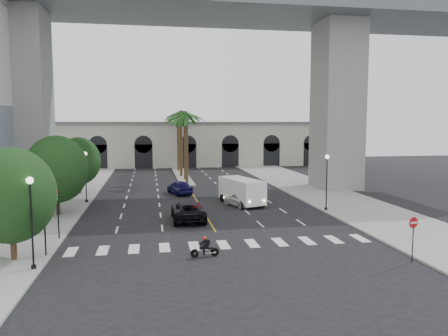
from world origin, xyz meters
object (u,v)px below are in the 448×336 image
car_b (189,210)px  car_e (180,187)px  lamp_post_left_near (31,215)px  do_not_enter_sign (413,230)px  traffic_signal_far (58,206)px  car_d (249,192)px  cargo_van (242,190)px  pedestrian_b (30,213)px  traffic_signal_near (44,218)px  car_c (188,211)px  car_a (240,199)px  lamp_post_left_far (86,172)px  lamp_post_right (327,177)px  motorcycle_rider (206,248)px

car_b → car_e: bearing=-98.9°
lamp_post_left_near → do_not_enter_sign: size_ratio=1.95×
traffic_signal_far → car_d: (17.08, 14.58, -1.82)m
cargo_van → pedestrian_b: 19.73m
traffic_signal_near → car_b: bearing=45.8°
car_b → traffic_signal_far: bearing=23.0°
car_b → do_not_enter_sign: (12.00, -14.69, 1.31)m
car_b → car_c: car_c is taller
cargo_van → do_not_enter_sign: do_not_enter_sign is taller
lamp_post_left_near → car_a: lamp_post_left_near is taller
lamp_post_left_far → do_not_enter_sign: size_ratio=1.95×
traffic_signal_far → car_e: size_ratio=0.77×
pedestrian_b → lamp_post_right: bearing=7.4°
lamp_post_left_far → traffic_signal_near: 18.51m
car_a → motorcycle_rider: bearing=49.2°
lamp_post_left_far → do_not_enter_sign: bearing=-46.5°
do_not_enter_sign → cargo_van: bearing=94.0°
do_not_enter_sign → traffic_signal_near: bearing=154.6°
lamp_post_right → pedestrian_b: lamp_post_right is taller
car_c → lamp_post_left_near: bearing=50.0°
traffic_signal_near → car_c: traffic_signal_near is taller
motorcycle_rider → pedestrian_b: size_ratio=0.98×
car_b → cargo_van: 7.71m
lamp_post_left_far → car_b: 13.23m
lamp_post_left_near → car_e: 27.29m
lamp_post_left_near → car_a: 22.85m
cargo_van → pedestrian_b: bearing=-177.7°
car_a → car_d: size_ratio=0.91×
lamp_post_left_near → car_c: bearing=49.8°
lamp_post_left_far → pedestrian_b: lamp_post_left_far is taller
car_e → cargo_van: bearing=111.3°
car_e → cargo_van: 9.64m
lamp_post_right → traffic_signal_near: size_ratio=1.47×
car_a → pedestrian_b: (-18.42, -5.26, 0.34)m
lamp_post_right → car_d: (-5.62, 8.08, -2.54)m
traffic_signal_far → motorcycle_rider: bearing=-29.3°
car_d → cargo_van: (-1.50, -3.44, 0.79)m
lamp_post_left_near → do_not_enter_sign: 22.03m
car_b → pedestrian_b: size_ratio=2.26×
cargo_van → lamp_post_left_far: bearing=152.0°
motorcycle_rider → do_not_enter_sign: size_ratio=0.66×
motorcycle_rider → do_not_enter_sign: bearing=-18.7°
car_a → cargo_van: bearing=-131.2°
car_a → lamp_post_left_near: bearing=26.0°
lamp_post_left_near → car_c: 15.17m
car_c → cargo_van: cargo_van is taller
traffic_signal_far → motorcycle_rider: traffic_signal_far is taller
car_b → cargo_van: cargo_van is taller
car_e → do_not_enter_sign: do_not_enter_sign is taller
car_e → motorcycle_rider: bearing=74.3°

